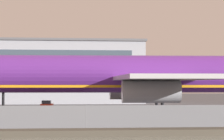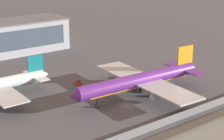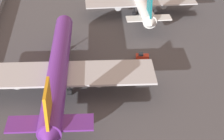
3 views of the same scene
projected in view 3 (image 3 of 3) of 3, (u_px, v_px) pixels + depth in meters
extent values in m
plane|color=#4C4C51|center=(47.00, 69.00, 89.13)|extent=(500.00, 500.00, 0.00)
cylinder|color=#602889|center=(58.00, 66.00, 80.52)|extent=(42.99, 6.42, 4.31)
cone|color=#602889|center=(65.00, 21.00, 99.41)|extent=(3.00, 4.23, 4.09)
cone|color=#602889|center=(48.00, 140.00, 61.63)|extent=(2.99, 4.01, 3.88)
cube|color=#232D3D|center=(64.00, 24.00, 96.70)|extent=(2.55, 3.78, 1.29)
cube|color=orange|center=(59.00, 71.00, 81.17)|extent=(36.54, 5.25, 0.78)
cube|color=#B7BABF|center=(9.00, 75.00, 78.63)|extent=(10.43, 21.00, 0.43)
cube|color=#B7BABF|center=(106.00, 73.00, 79.42)|extent=(10.43, 21.00, 0.43)
cylinder|color=#B7BABF|center=(19.00, 77.00, 80.54)|extent=(6.11, 2.66, 2.37)
cylinder|color=#B7BABF|center=(99.00, 75.00, 81.20)|extent=(6.11, 2.66, 2.37)
cube|color=orange|center=(48.00, 105.00, 62.41)|extent=(6.44, 0.83, 7.32)
cube|color=#602889|center=(28.00, 124.00, 64.45)|extent=(4.65, 7.74, 0.34)
cube|color=#602889|center=(72.00, 123.00, 64.73)|extent=(4.65, 7.74, 0.34)
cylinder|color=black|center=(64.00, 46.00, 94.92)|extent=(0.30, 0.30, 2.52)
cylinder|color=black|center=(64.00, 50.00, 95.61)|extent=(1.23, 0.53, 1.21)
cylinder|color=black|center=(48.00, 88.00, 79.80)|extent=(0.34, 0.34, 2.52)
cylinder|color=black|center=(49.00, 92.00, 80.49)|extent=(1.43, 1.04, 1.39)
cylinder|color=black|center=(69.00, 87.00, 79.97)|extent=(0.34, 0.34, 2.52)
cylinder|color=black|center=(70.00, 92.00, 80.66)|extent=(1.43, 1.04, 1.39)
cone|color=white|center=(151.00, 24.00, 99.06)|extent=(2.46, 3.40, 3.39)
cube|color=#14707A|center=(140.00, 1.00, 114.94)|extent=(29.52, 3.12, 0.68)
cube|color=#B7BABF|center=(113.00, 2.00, 112.50)|extent=(7.70, 16.69, 0.38)
cube|color=#B7BABF|center=(168.00, 0.00, 113.88)|extent=(7.70, 16.69, 0.38)
cylinder|color=#B7BABF|center=(117.00, 5.00, 114.15)|extent=(4.87, 2.09, 2.07)
cylinder|color=#B7BABF|center=(162.00, 3.00, 115.30)|extent=(4.87, 2.09, 2.07)
cube|color=#14707A|center=(149.00, 6.00, 99.59)|extent=(5.21, 0.47, 6.41)
cube|color=white|center=(138.00, 19.00, 101.25)|extent=(3.49, 6.12, 0.30)
cube|color=white|center=(160.00, 18.00, 101.75)|extent=(3.49, 6.12, 0.30)
cylinder|color=black|center=(134.00, 10.00, 113.83)|extent=(0.30, 0.30, 2.21)
cylinder|color=black|center=(134.00, 14.00, 114.43)|extent=(1.22, 0.85, 1.21)
cylinder|color=black|center=(147.00, 10.00, 114.15)|extent=(0.30, 0.30, 2.21)
cylinder|color=black|center=(147.00, 13.00, 114.76)|extent=(1.22, 0.85, 1.21)
cube|color=red|center=(142.00, 57.00, 92.53)|extent=(2.02, 3.39, 1.11)
cube|color=#283847|center=(141.00, 54.00, 92.10)|extent=(1.42, 1.29, 0.50)
cylinder|color=black|center=(138.00, 60.00, 92.21)|extent=(0.31, 0.72, 0.70)
cylinder|color=black|center=(138.00, 57.00, 93.35)|extent=(0.31, 0.72, 0.70)
cylinder|color=black|center=(146.00, 60.00, 92.14)|extent=(0.31, 0.72, 0.70)
cylinder|color=black|center=(146.00, 57.00, 93.28)|extent=(0.31, 0.72, 0.70)
cube|color=white|center=(133.00, 0.00, 121.12)|extent=(4.31, 5.58, 2.07)
cylinder|color=black|center=(128.00, 3.00, 121.38)|extent=(0.59, 0.84, 0.84)
cylinder|color=black|center=(130.00, 1.00, 122.82)|extent=(0.59, 0.84, 0.84)
cylinder|color=black|center=(137.00, 5.00, 120.34)|extent=(0.59, 0.84, 0.84)
cylinder|color=black|center=(139.00, 3.00, 121.78)|extent=(0.59, 0.84, 0.84)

